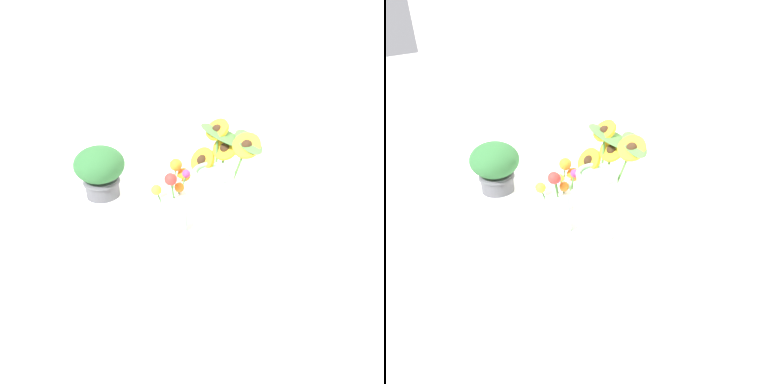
{
  "view_description": "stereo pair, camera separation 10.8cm",
  "coord_description": "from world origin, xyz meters",
  "views": [
    {
      "loc": [
        0.61,
        -0.63,
        0.68
      ],
      "look_at": [
        0.04,
        0.1,
        0.13
      ],
      "focal_mm": 35.0,
      "sensor_mm": 36.0,
      "label": 1
    },
    {
      "loc": [
        0.69,
        -0.56,
        0.68
      ],
      "look_at": [
        0.04,
        0.1,
        0.13
      ],
      "focal_mm": 35.0,
      "sensor_mm": 36.0,
      "label": 2
    }
  ],
  "objects": [
    {
      "name": "vase_small_center",
      "position": [
        0.02,
        0.03,
        0.1
      ],
      "size": [
        0.08,
        0.09,
        0.2
      ],
      "color": "white",
      "rests_on": "serving_tray"
    },
    {
      "name": "mason_jar_sunflowers",
      "position": [
        0.11,
        0.1,
        0.15
      ],
      "size": [
        0.22,
        0.2,
        0.32
      ],
      "color": "#99CC9E",
      "rests_on": "serving_tray"
    },
    {
      "name": "vase_bulb_right",
      "position": [
        -0.05,
        0.13,
        0.09
      ],
      "size": [
        0.08,
        0.09,
        0.17
      ],
      "color": "white",
      "rests_on": "serving_tray"
    },
    {
      "name": "ground_plane",
      "position": [
        0.0,
        0.0,
        0.0
      ],
      "size": [
        6.0,
        6.0,
        0.0
      ],
      "primitive_type": "plane",
      "color": "white"
    },
    {
      "name": "potted_plant",
      "position": [
        -0.33,
        0.05,
        0.1
      ],
      "size": [
        0.17,
        0.17,
        0.18
      ],
      "color": "#4C4C51",
      "rests_on": "ground_plane"
    },
    {
      "name": "serving_tray",
      "position": [
        0.04,
        0.1,
        0.01
      ],
      "size": [
        0.44,
        0.44,
        0.02
      ],
      "color": "white",
      "rests_on": "ground_plane"
    }
  ]
}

